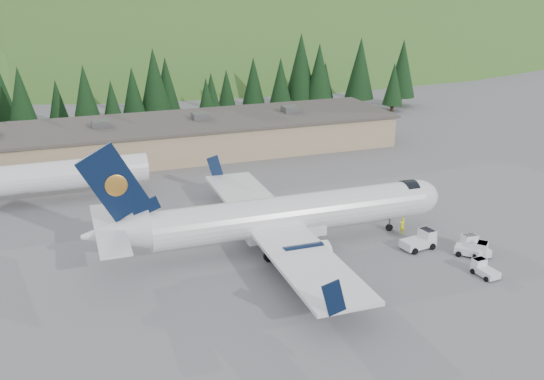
{
  "coord_description": "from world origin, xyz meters",
  "views": [
    {
      "loc": [
        -21.45,
        -52.16,
        25.67
      ],
      "look_at": [
        0.0,
        6.0,
        4.0
      ],
      "focal_mm": 40.0,
      "sensor_mm": 36.0,
      "label": 1
    }
  ],
  "objects": [
    {
      "name": "hills",
      "position": [
        53.34,
        207.38,
        -82.8
      ],
      "size": [
        614.0,
        330.0,
        300.0
      ],
      "color": "#3F6326",
      "rests_on": "ground"
    },
    {
      "name": "baggage_tug_d",
      "position": [
        16.1,
        -7.88,
        0.74
      ],
      "size": [
        1.96,
        3.15,
        1.66
      ],
      "rotation": [
        0.0,
        0.0,
        1.54
      ],
      "color": "silver",
      "rests_on": "ground"
    },
    {
      "name": "ground",
      "position": [
        0.0,
        0.0,
        0.0
      ],
      "size": [
        600.0,
        600.0,
        0.0
      ],
      "primitive_type": "plane",
      "color": "#5D5D62"
    },
    {
      "name": "baggage_tug_a",
      "position": [
        11.85,
        -5.04,
        0.82
      ],
      "size": [
        3.66,
        2.5,
        1.84
      ],
      "rotation": [
        0.0,
        0.0,
        0.15
      ],
      "color": "silver",
      "rests_on": "ground"
    },
    {
      "name": "terminal_building",
      "position": [
        -5.01,
        38.0,
        2.62
      ],
      "size": [
        71.0,
        17.0,
        6.1
      ],
      "color": "#A08667",
      "rests_on": "ground"
    },
    {
      "name": "second_airliner",
      "position": [
        -24.92,
        22.0,
        3.32
      ],
      "size": [
        27.5,
        11.0,
        10.05
      ],
      "color": "white",
      "rests_on": "ground"
    },
    {
      "name": "baggage_tug_b",
      "position": [
        15.66,
        -8.53,
        0.71
      ],
      "size": [
        3.13,
        3.2,
        1.59
      ],
      "rotation": [
        0.0,
        0.0,
        -0.82
      ],
      "color": "silver",
      "rests_on": "ground"
    },
    {
      "name": "ramp_worker",
      "position": [
        12.06,
        -1.25,
        0.91
      ],
      "size": [
        0.74,
        0.57,
        1.83
      ],
      "primitive_type": "imported",
      "rotation": [
        0.0,
        0.0,
        3.36
      ],
      "color": "#FAFF17",
      "rests_on": "ground"
    },
    {
      "name": "airliner",
      "position": [
        -1.09,
        0.01,
        3.29
      ],
      "size": [
        37.09,
        34.74,
        12.35
      ],
      "rotation": [
        0.0,
        0.0,
        -0.01
      ],
      "color": "white",
      "rests_on": "ground"
    },
    {
      "name": "baggage_tug_c",
      "position": [
        13.94,
        -12.13,
        0.61
      ],
      "size": [
        1.75,
        2.68,
        1.37
      ],
      "rotation": [
        0.0,
        0.0,
        1.66
      ],
      "color": "silver",
      "rests_on": "ground"
    },
    {
      "name": "tree_line",
      "position": [
        -4.13,
        60.1,
        7.15
      ],
      "size": [
        114.59,
        15.98,
        14.26
      ],
      "color": "black",
      "rests_on": "ground"
    }
  ]
}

